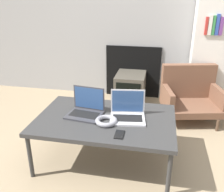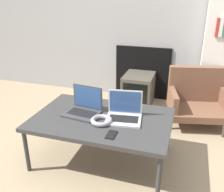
{
  "view_description": "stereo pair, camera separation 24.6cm",
  "coord_description": "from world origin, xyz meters",
  "px_view_note": "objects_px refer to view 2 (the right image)",
  "views": [
    {
      "loc": [
        0.44,
        -1.54,
        1.48
      ],
      "look_at": [
        0.0,
        0.69,
        0.53
      ],
      "focal_mm": 40.0,
      "sensor_mm": 36.0,
      "label": 1
    },
    {
      "loc": [
        0.68,
        -1.48,
        1.48
      ],
      "look_at": [
        0.0,
        0.69,
        0.53
      ],
      "focal_mm": 40.0,
      "sensor_mm": 36.0,
      "label": 2
    }
  ],
  "objects_px": {
    "laptop_left": "(84,107)",
    "headphones": "(102,121)",
    "tv": "(138,89)",
    "laptop_right": "(124,113)",
    "phone": "(111,135)",
    "armchair": "(197,97)"
  },
  "relations": [
    {
      "from": "laptop_right",
      "to": "phone",
      "type": "xyz_separation_m",
      "value": [
        -0.02,
        -0.31,
        -0.05
      ]
    },
    {
      "from": "headphones",
      "to": "tv",
      "type": "height_order",
      "value": "headphones"
    },
    {
      "from": "laptop_left",
      "to": "tv",
      "type": "distance_m",
      "value": 1.38
    },
    {
      "from": "headphones",
      "to": "phone",
      "type": "bearing_deg",
      "value": -50.11
    },
    {
      "from": "laptop_left",
      "to": "laptop_right",
      "type": "height_order",
      "value": "same"
    },
    {
      "from": "headphones",
      "to": "tv",
      "type": "relative_size",
      "value": 0.38
    },
    {
      "from": "laptop_left",
      "to": "armchair",
      "type": "distance_m",
      "value": 1.47
    },
    {
      "from": "headphones",
      "to": "phone",
      "type": "relative_size",
      "value": 1.53
    },
    {
      "from": "tv",
      "to": "laptop_right",
      "type": "bearing_deg",
      "value": -84.04
    },
    {
      "from": "laptop_left",
      "to": "headphones",
      "type": "distance_m",
      "value": 0.26
    },
    {
      "from": "laptop_left",
      "to": "laptop_right",
      "type": "distance_m",
      "value": 0.38
    },
    {
      "from": "tv",
      "to": "armchair",
      "type": "relative_size",
      "value": 0.64
    },
    {
      "from": "laptop_left",
      "to": "phone",
      "type": "xyz_separation_m",
      "value": [
        0.36,
        -0.31,
        -0.05
      ]
    },
    {
      "from": "laptop_left",
      "to": "headphones",
      "type": "xyz_separation_m",
      "value": [
        0.22,
        -0.14,
        -0.03
      ]
    },
    {
      "from": "laptop_right",
      "to": "tv",
      "type": "bearing_deg",
      "value": 87.93
    },
    {
      "from": "laptop_left",
      "to": "headphones",
      "type": "height_order",
      "value": "laptop_left"
    },
    {
      "from": "laptop_left",
      "to": "phone",
      "type": "distance_m",
      "value": 0.48
    },
    {
      "from": "laptop_right",
      "to": "phone",
      "type": "relative_size",
      "value": 2.68
    },
    {
      "from": "laptop_right",
      "to": "headphones",
      "type": "bearing_deg",
      "value": -148.16
    },
    {
      "from": "laptop_right",
      "to": "laptop_left",
      "type": "bearing_deg",
      "value": 171.96
    },
    {
      "from": "laptop_right",
      "to": "phone",
      "type": "distance_m",
      "value": 0.31
    },
    {
      "from": "laptop_left",
      "to": "armchair",
      "type": "relative_size",
      "value": 0.43
    }
  ]
}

